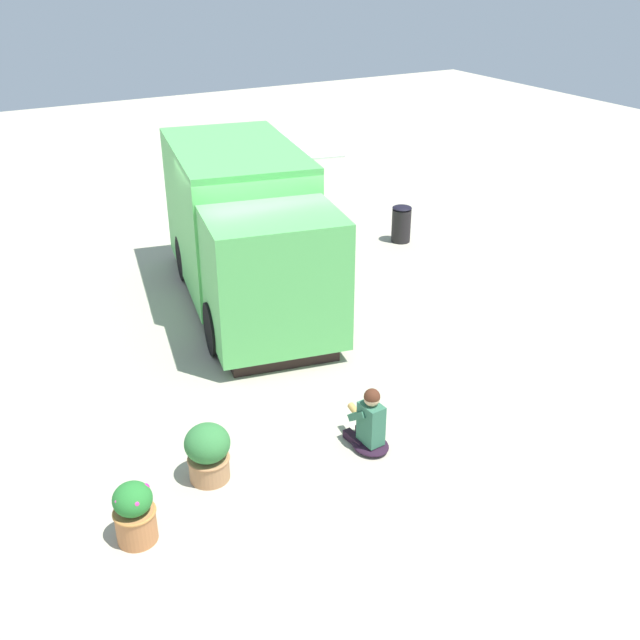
# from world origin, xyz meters

# --- Properties ---
(ground_plane) EXTENTS (40.00, 40.00, 0.00)m
(ground_plane) POSITION_xyz_m (0.00, 0.00, 0.00)
(ground_plane) COLOR #B6AF98
(food_truck) EXTENTS (5.41, 3.41, 2.60)m
(food_truck) POSITION_xyz_m (0.41, 0.02, 1.26)
(food_truck) COLOR #58BB5B
(food_truck) RESTS_ON ground_plane
(person_customer) EXTENTS (0.76, 0.48, 0.88)m
(person_customer) POSITION_xyz_m (-4.26, 0.48, 0.34)
(person_customer) COLOR black
(person_customer) RESTS_ON ground_plane
(planter_flowering_near) EXTENTS (0.54, 0.54, 0.73)m
(planter_flowering_near) POSITION_xyz_m (-3.86, 2.46, 0.38)
(planter_flowering_near) COLOR #AE7C51
(planter_flowering_near) RESTS_ON ground_plane
(planter_flowering_far) EXTENTS (0.46, 0.46, 0.72)m
(planter_flowering_far) POSITION_xyz_m (-4.44, 3.51, 0.36)
(planter_flowering_far) COLOR #B97343
(planter_flowering_far) RESTS_ON ground_plane
(trash_bin) EXTENTS (0.41, 0.41, 0.79)m
(trash_bin) POSITION_xyz_m (1.51, -4.01, 0.40)
(trash_bin) COLOR black
(trash_bin) RESTS_ON ground_plane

